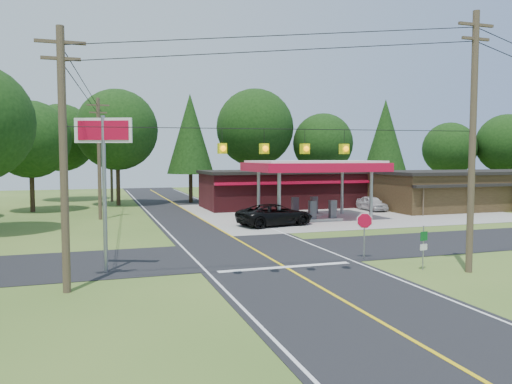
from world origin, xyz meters
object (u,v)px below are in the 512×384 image
object	(u,v)px
suv_car	(275,215)
big_stop_sign	(104,156)
gas_canopy	(314,168)
sedan_car	(372,203)
octagonal_stop_sign	(364,224)

from	to	relation	value
suv_car	big_stop_sign	size ratio (longest dim) A/B	0.84
gas_canopy	sedan_car	xyz separation A→B (m)	(8.00, 4.00, -3.57)
gas_canopy	big_stop_sign	xyz separation A→B (m)	(-17.00, -15.01, 0.94)
suv_car	octagonal_stop_sign	bearing A→B (deg)	168.69
gas_canopy	big_stop_sign	world-z (taller)	big_stop_sign
sedan_car	octagonal_stop_sign	distance (m)	23.62
suv_car	big_stop_sign	distance (m)	17.88
big_stop_sign	octagonal_stop_sign	world-z (taller)	big_stop_sign
sedan_car	octagonal_stop_sign	world-z (taller)	octagonal_stop_sign
sedan_car	big_stop_sign	xyz separation A→B (m)	(-25.00, -19.01, 4.50)
sedan_car	suv_car	bearing A→B (deg)	-147.79
octagonal_stop_sign	big_stop_sign	bearing A→B (deg)	175.41
suv_car	gas_canopy	bearing A→B (deg)	-67.62
suv_car	sedan_car	xyz separation A→B (m)	(12.50, 7.00, -0.12)
gas_canopy	suv_car	size ratio (longest dim) A/B	1.80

